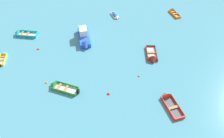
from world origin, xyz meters
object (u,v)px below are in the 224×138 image
(rowboat_green_cluster_outer, at_px, (59,86))
(mooring_buoy_outer_edge, at_px, (38,49))
(rowboat_yellow_far_left, at_px, (3,57))
(motor_launch_blue_foreground_center, at_px, (84,38))
(rowboat_white_back_row_right, at_px, (116,16))
(rowboat_orange_midfield_left, at_px, (173,12))
(rowboat_red_near_right, at_px, (168,99))
(mooring_buoy_between_boats_right, at_px, (109,94))
(rowboat_maroon_near_left, at_px, (152,58))
(mooring_buoy_midfield, at_px, (139,76))
(rowboat_turquoise_cluster_inner, at_px, (21,34))
(mooring_buoy_trailing, at_px, (46,83))

(rowboat_green_cluster_outer, height_order, mooring_buoy_outer_edge, rowboat_green_cluster_outer)
(rowboat_yellow_far_left, xyz_separation_m, motor_launch_blue_foreground_center, (13.09, 3.08, 0.46))
(rowboat_green_cluster_outer, distance_m, rowboat_white_back_row_right, 20.23)
(rowboat_orange_midfield_left, distance_m, rowboat_green_cluster_outer, 28.42)
(rowboat_orange_midfield_left, bearing_deg, rowboat_green_cluster_outer, -140.91)
(rowboat_red_near_right, distance_m, mooring_buoy_between_boats_right, 8.03)
(rowboat_maroon_near_left, height_order, mooring_buoy_midfield, rowboat_maroon_near_left)
(mooring_buoy_midfield, bearing_deg, motor_launch_blue_foreground_center, 129.01)
(rowboat_orange_midfield_left, xyz_separation_m, motor_launch_blue_foreground_center, (-18.16, -7.45, 0.46))
(rowboat_orange_midfield_left, bearing_deg, mooring_buoy_midfield, -121.28)
(rowboat_red_near_right, bearing_deg, mooring_buoy_outer_edge, 145.19)
(rowboat_turquoise_cluster_inner, distance_m, motor_launch_blue_foreground_center, 11.63)
(rowboat_yellow_far_left, distance_m, mooring_buoy_between_boats_right, 18.63)
(rowboat_green_cluster_outer, bearing_deg, rowboat_maroon_near_left, 16.54)
(mooring_buoy_between_boats_right, bearing_deg, mooring_buoy_outer_edge, 134.53)
(rowboat_green_cluster_outer, bearing_deg, rowboat_white_back_row_right, 59.52)
(rowboat_orange_midfield_left, xyz_separation_m, mooring_buoy_outer_edge, (-25.91, -8.97, -0.17))
(rowboat_orange_midfield_left, distance_m, rowboat_white_back_row_right, 11.81)
(motor_launch_blue_foreground_center, height_order, mooring_buoy_midfield, motor_launch_blue_foreground_center)
(rowboat_green_cluster_outer, bearing_deg, rowboat_red_near_right, -15.01)
(rowboat_white_back_row_right, height_order, mooring_buoy_outer_edge, rowboat_white_back_row_right)
(rowboat_orange_midfield_left, bearing_deg, rowboat_red_near_right, -108.61)
(mooring_buoy_trailing, bearing_deg, mooring_buoy_between_boats_right, -19.14)
(rowboat_green_cluster_outer, height_order, mooring_buoy_between_boats_right, rowboat_green_cluster_outer)
(rowboat_red_near_right, xyz_separation_m, motor_launch_blue_foreground_center, (-10.80, 14.41, 0.44))
(mooring_buoy_trailing, bearing_deg, rowboat_yellow_far_left, 139.27)
(rowboat_red_near_right, xyz_separation_m, mooring_buoy_midfield, (-3.01, 4.79, -0.18))
(rowboat_white_back_row_right, distance_m, mooring_buoy_trailing, 20.36)
(rowboat_maroon_near_left, height_order, mooring_buoy_outer_edge, rowboat_maroon_near_left)
(rowboat_maroon_near_left, bearing_deg, rowboat_turquoise_cluster_inner, 157.39)
(rowboat_green_cluster_outer, distance_m, motor_launch_blue_foreground_center, 11.18)
(rowboat_maroon_near_left, height_order, rowboat_white_back_row_right, rowboat_maroon_near_left)
(rowboat_white_back_row_right, relative_size, mooring_buoy_trailing, 9.39)
(motor_launch_blue_foreground_center, height_order, mooring_buoy_trailing, motor_launch_blue_foreground_center)
(rowboat_green_cluster_outer, bearing_deg, motor_launch_blue_foreground_center, 69.60)
(rowboat_orange_midfield_left, xyz_separation_m, rowboat_maroon_near_left, (-7.48, -13.59, 0.02))
(rowboat_maroon_near_left, xyz_separation_m, rowboat_white_back_row_right, (-4.32, 13.10, 0.04))
(motor_launch_blue_foreground_center, bearing_deg, rowboat_white_back_row_right, 47.57)
(rowboat_green_cluster_outer, relative_size, rowboat_maroon_near_left, 1.00)
(rowboat_green_cluster_outer, xyz_separation_m, mooring_buoy_between_boats_right, (6.90, -1.98, -0.21))
(motor_launch_blue_foreground_center, bearing_deg, rowboat_yellow_far_left, -166.75)
(rowboat_turquoise_cluster_inner, distance_m, mooring_buoy_midfield, 22.83)
(rowboat_red_near_right, xyz_separation_m, rowboat_turquoise_cluster_inner, (-22.03, 17.40, 0.05))
(rowboat_yellow_far_left, bearing_deg, mooring_buoy_midfield, -17.39)
(mooring_buoy_midfield, bearing_deg, rowboat_yellow_far_left, 162.61)
(rowboat_yellow_far_left, height_order, mooring_buoy_between_boats_right, rowboat_yellow_far_left)
(rowboat_white_back_row_right, xyz_separation_m, mooring_buoy_midfield, (1.43, -16.58, -0.23))
(rowboat_orange_midfield_left, xyz_separation_m, rowboat_yellow_far_left, (-31.25, -10.53, 0.00))
(rowboat_maroon_near_left, distance_m, mooring_buoy_outer_edge, 19.00)
(rowboat_yellow_far_left, relative_size, rowboat_maroon_near_left, 0.73)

